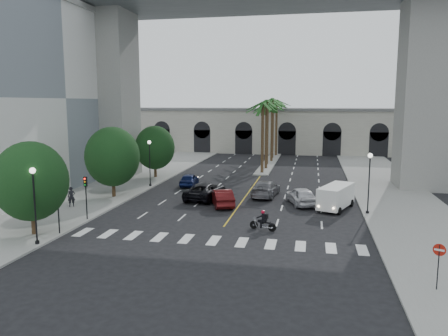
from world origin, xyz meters
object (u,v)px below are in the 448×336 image
at_px(lamp_post_left_near, 34,199).
at_px(car_b, 222,197).
at_px(traffic_signal_far, 86,191).
at_px(pedestrian_b, 49,198).
at_px(car_d, 266,189).
at_px(car_a, 301,196).
at_px(car_e, 189,180).
at_px(lamp_post_right, 369,178).
at_px(car_c, 205,191).
at_px(cargo_van, 336,196).
at_px(traffic_signal_near, 58,201).
at_px(pedestrian_a, 71,197).
at_px(do_not_enter_sign, 439,257).
at_px(lamp_post_left_far, 150,159).
at_px(motorcycle_rider, 264,221).

bearing_deg(lamp_post_left_near, car_b, 54.52).
xyz_separation_m(traffic_signal_far, pedestrian_b, (-5.08, 2.53, -1.37)).
height_order(car_b, car_d, car_d).
bearing_deg(car_a, car_e, -47.22).
relative_size(car_d, pedestrian_b, 2.85).
relative_size(lamp_post_right, car_e, 1.25).
xyz_separation_m(lamp_post_right, traffic_signal_far, (-22.70, -6.50, -0.71)).
bearing_deg(car_c, car_e, -54.06).
distance_m(car_d, cargo_van, 8.01).
height_order(traffic_signal_near, pedestrian_a, traffic_signal_near).
xyz_separation_m(traffic_signal_near, car_e, (4.02, 20.17, -1.78)).
height_order(car_c, do_not_enter_sign, do_not_enter_sign).
bearing_deg(car_e, pedestrian_b, 51.70).
xyz_separation_m(lamp_post_left_far, car_b, (9.84, -7.20, -2.42)).
distance_m(traffic_signal_near, traffic_signal_far, 4.00).
height_order(lamp_post_right, car_d, lamp_post_right).
bearing_deg(car_e, lamp_post_left_far, 17.48).
height_order(lamp_post_left_far, traffic_signal_near, lamp_post_left_far).
height_order(lamp_post_left_near, traffic_signal_near, lamp_post_left_near).
bearing_deg(motorcycle_rider, do_not_enter_sign, -25.70).
bearing_deg(pedestrian_a, lamp_post_right, -27.10).
bearing_deg(motorcycle_rider, car_d, 112.59).
height_order(lamp_post_right, car_e, lamp_post_right).
relative_size(traffic_signal_near, do_not_enter_sign, 1.42).
height_order(traffic_signal_near, do_not_enter_sign, traffic_signal_near).
xyz_separation_m(traffic_signal_near, pedestrian_a, (-3.53, 7.66, -1.45)).
bearing_deg(motorcycle_rider, pedestrian_a, -173.82).
relative_size(car_c, cargo_van, 1.11).
distance_m(lamp_post_right, do_not_enter_sign, 15.58).
bearing_deg(lamp_post_left_far, cargo_van, -17.75).
xyz_separation_m(traffic_signal_far, cargo_van, (20.10, 8.04, -1.30)).
relative_size(motorcycle_rider, car_d, 0.37).
bearing_deg(car_d, pedestrian_a, 32.57).
relative_size(lamp_post_left_near, car_e, 1.25).
bearing_deg(do_not_enter_sign, lamp_post_left_far, 160.79).
height_order(car_a, car_e, car_a).
height_order(lamp_post_left_near, do_not_enter_sign, lamp_post_left_near).
distance_m(lamp_post_left_far, motorcycle_rider, 20.57).
height_order(car_b, pedestrian_a, pedestrian_a).
bearing_deg(car_c, lamp_post_left_far, -24.60).
distance_m(car_c, do_not_enter_sign, 25.15).
bearing_deg(lamp_post_left_far, lamp_post_left_near, -90.00).
xyz_separation_m(car_c, car_d, (5.77, 2.47, -0.02)).
bearing_deg(traffic_signal_far, cargo_van, 21.79).
xyz_separation_m(car_c, do_not_enter_sign, (16.77, -18.72, 1.02)).
xyz_separation_m(car_c, cargo_van, (12.56, -1.74, 0.37)).
relative_size(traffic_signal_near, car_c, 0.60).
relative_size(lamp_post_left_far, car_d, 0.95).
relative_size(car_b, do_not_enter_sign, 1.89).
distance_m(lamp_post_right, traffic_signal_far, 23.62).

